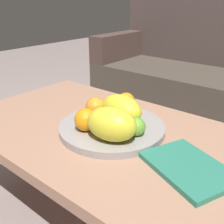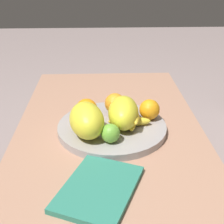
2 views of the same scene
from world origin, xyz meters
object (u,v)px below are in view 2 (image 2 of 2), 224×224
object	(u,v)px
coffee_table	(109,135)
orange_front	(87,110)
apple_front	(110,133)
melon_smaller_beside	(87,120)
orange_right	(149,109)
magazine	(99,189)
banana_bunch	(131,117)
orange_left	(115,103)
melon_large_front	(123,113)
fruit_bowl	(112,128)

from	to	relation	value
coffee_table	orange_front	xyz separation A→B (m)	(0.01, -0.08, 0.11)
coffee_table	apple_front	world-z (taller)	apple_front
melon_smaller_beside	orange_right	xyz separation A→B (m)	(-0.11, 0.22, -0.02)
melon_smaller_beside	magazine	distance (m)	0.27
melon_smaller_beside	orange_right	bearing A→B (deg)	115.84
orange_right	banana_bunch	bearing A→B (deg)	-59.02
orange_left	magazine	xyz separation A→B (m)	(0.42, -0.06, -0.06)
orange_front	magazine	world-z (taller)	orange_front
orange_left	coffee_table	bearing A→B (deg)	-28.77
magazine	melon_smaller_beside	bearing A→B (deg)	-148.59
apple_front	banana_bunch	size ratio (longest dim) A/B	0.36
orange_front	orange_right	distance (m)	0.23
orange_front	banana_bunch	size ratio (longest dim) A/B	0.46
banana_bunch	magazine	size ratio (longest dim) A/B	0.70
orange_right	magazine	world-z (taller)	orange_right
orange_right	apple_front	bearing A→B (deg)	-44.08
apple_front	orange_front	bearing A→B (deg)	-153.17
melon_smaller_beside	orange_front	distance (m)	0.11
melon_large_front	magazine	xyz separation A→B (m)	(0.31, -0.09, -0.07)
orange_left	apple_front	distance (m)	0.21
fruit_bowl	magazine	size ratio (longest dim) A/B	1.55
coffee_table	orange_left	size ratio (longest dim) A/B	14.38
orange_front	banana_bunch	xyz separation A→B (m)	(0.05, 0.16, -0.01)
orange_right	apple_front	world-z (taller)	orange_right
coffee_table	magazine	size ratio (longest dim) A/B	4.50
orange_front	apple_front	distance (m)	0.18
fruit_bowl	banana_bunch	bearing A→B (deg)	88.52
melon_smaller_beside	banana_bunch	distance (m)	0.17
orange_right	banana_bunch	size ratio (longest dim) A/B	0.43
melon_smaller_beside	orange_left	distance (m)	0.19
coffee_table	melon_smaller_beside	bearing A→B (deg)	-32.81
fruit_bowl	banana_bunch	distance (m)	0.08
coffee_table	melon_smaller_beside	distance (m)	0.19
melon_smaller_beside	orange_front	xyz separation A→B (m)	(-0.11, -0.00, -0.02)
melon_large_front	apple_front	bearing A→B (deg)	-25.99
coffee_table	melon_large_front	size ratio (longest dim) A/B	6.50
melon_large_front	melon_smaller_beside	xyz separation A→B (m)	(0.06, -0.12, 0.00)
fruit_bowl	melon_smaller_beside	xyz separation A→B (m)	(0.07, -0.09, 0.07)
fruit_bowl	apple_front	distance (m)	0.12
coffee_table	apple_front	size ratio (longest dim) A/B	18.15
banana_bunch	orange_front	bearing A→B (deg)	-105.91
orange_right	magazine	size ratio (longest dim) A/B	0.30
melon_large_front	apple_front	world-z (taller)	melon_large_front
apple_front	orange_left	bearing A→B (deg)	172.95
orange_left	orange_right	xyz separation A→B (m)	(0.05, 0.12, -0.00)
orange_left	apple_front	size ratio (longest dim) A/B	1.26
melon_smaller_beside	magazine	world-z (taller)	melon_smaller_beside
fruit_bowl	melon_large_front	xyz separation A→B (m)	(0.01, 0.04, 0.06)
magazine	apple_front	bearing A→B (deg)	-167.19
coffee_table	melon_large_front	bearing A→B (deg)	37.60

